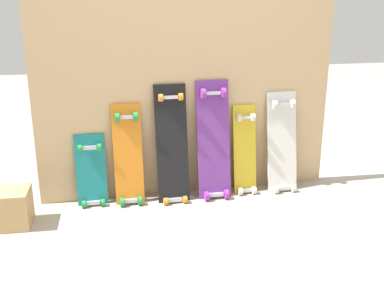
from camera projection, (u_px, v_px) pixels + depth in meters
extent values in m
plane|color=#A89E8E|center=(190.00, 194.00, 3.44)|extent=(12.00, 12.00, 0.00)
cube|color=tan|center=(188.00, 81.00, 3.25)|extent=(2.13, 0.04, 1.66)
cube|color=#197A7F|center=(91.00, 175.00, 3.23)|extent=(0.21, 0.10, 0.57)
cube|color=#B7B7BF|center=(93.00, 203.00, 3.24)|extent=(0.09, 0.04, 0.03)
cube|color=#B7B7BF|center=(90.00, 148.00, 3.17)|extent=(0.09, 0.04, 0.03)
cylinder|color=#268C3F|center=(84.00, 204.00, 3.21)|extent=(0.03, 0.05, 0.05)
cylinder|color=#268C3F|center=(103.00, 203.00, 3.23)|extent=(0.03, 0.05, 0.05)
cylinder|color=#268C3F|center=(80.00, 149.00, 3.14)|extent=(0.03, 0.05, 0.05)
cylinder|color=#268C3F|center=(99.00, 147.00, 3.17)|extent=(0.03, 0.05, 0.05)
cube|color=orange|center=(128.00, 159.00, 3.23)|extent=(0.20, 0.14, 0.76)
cube|color=#B7B7BF|center=(131.00, 201.00, 3.25)|extent=(0.09, 0.04, 0.03)
cube|color=#B7B7BF|center=(126.00, 117.00, 3.16)|extent=(0.09, 0.04, 0.03)
cylinder|color=#268C3F|center=(122.00, 202.00, 3.22)|extent=(0.03, 0.06, 0.06)
cylinder|color=#268C3F|center=(140.00, 201.00, 3.25)|extent=(0.03, 0.06, 0.06)
cylinder|color=#268C3F|center=(117.00, 118.00, 3.13)|extent=(0.03, 0.06, 0.06)
cylinder|color=#268C3F|center=(135.00, 117.00, 3.16)|extent=(0.03, 0.06, 0.06)
cube|color=black|center=(172.00, 149.00, 3.26)|extent=(0.22, 0.18, 0.89)
cube|color=#B7B7BF|center=(175.00, 200.00, 3.28)|extent=(0.10, 0.04, 0.03)
cube|color=#B7B7BF|center=(170.00, 97.00, 3.19)|extent=(0.10, 0.04, 0.03)
cylinder|color=orange|center=(166.00, 201.00, 3.25)|extent=(0.03, 0.05, 0.05)
cylinder|color=orange|center=(185.00, 200.00, 3.28)|extent=(0.03, 0.05, 0.05)
cylinder|color=orange|center=(161.00, 98.00, 3.16)|extent=(0.03, 0.05, 0.05)
cylinder|color=orange|center=(181.00, 97.00, 3.18)|extent=(0.03, 0.05, 0.05)
cube|color=#6B338C|center=(214.00, 144.00, 3.32)|extent=(0.24, 0.17, 0.90)
cube|color=#B7B7BF|center=(216.00, 195.00, 3.35)|extent=(0.11, 0.04, 0.03)
cube|color=#B7B7BF|center=(213.00, 93.00, 3.25)|extent=(0.11, 0.04, 0.03)
cylinder|color=purple|center=(207.00, 196.00, 3.31)|extent=(0.03, 0.07, 0.07)
cylinder|color=purple|center=(226.00, 194.00, 3.35)|extent=(0.03, 0.07, 0.07)
cylinder|color=purple|center=(203.00, 94.00, 3.21)|extent=(0.03, 0.07, 0.07)
cylinder|color=purple|center=(224.00, 93.00, 3.24)|extent=(0.03, 0.07, 0.07)
cube|color=gold|center=(245.00, 154.00, 3.42)|extent=(0.17, 0.13, 0.72)
cube|color=#B7B7BF|center=(246.00, 190.00, 3.44)|extent=(0.08, 0.04, 0.03)
cube|color=#B7B7BF|center=(245.00, 117.00, 3.36)|extent=(0.08, 0.04, 0.03)
cylinder|color=beige|center=(240.00, 191.00, 3.41)|extent=(0.03, 0.06, 0.06)
cylinder|color=beige|center=(254.00, 190.00, 3.43)|extent=(0.03, 0.06, 0.06)
cylinder|color=beige|center=(239.00, 118.00, 3.33)|extent=(0.03, 0.06, 0.06)
cylinder|color=beige|center=(253.00, 117.00, 3.35)|extent=(0.03, 0.06, 0.06)
cube|color=silver|center=(282.00, 146.00, 3.45)|extent=(0.23, 0.16, 0.80)
cube|color=#B7B7BF|center=(284.00, 188.00, 3.47)|extent=(0.10, 0.04, 0.03)
cube|color=#B7B7BF|center=(283.00, 104.00, 3.39)|extent=(0.10, 0.04, 0.03)
cylinder|color=beige|center=(276.00, 190.00, 3.44)|extent=(0.03, 0.06, 0.06)
cylinder|color=beige|center=(293.00, 188.00, 3.47)|extent=(0.03, 0.06, 0.06)
cylinder|color=beige|center=(275.00, 105.00, 3.35)|extent=(0.03, 0.06, 0.06)
cylinder|color=beige|center=(292.00, 104.00, 3.38)|extent=(0.03, 0.06, 0.06)
cube|color=tan|center=(11.00, 208.00, 2.94)|extent=(0.25, 0.25, 0.24)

